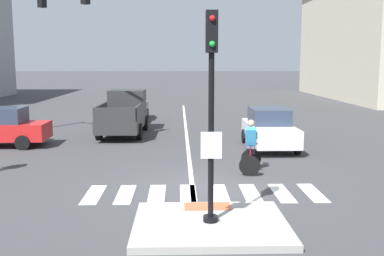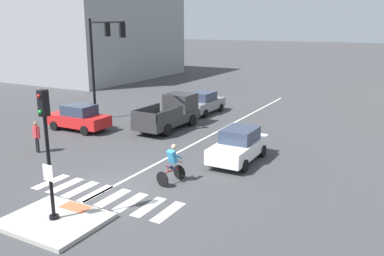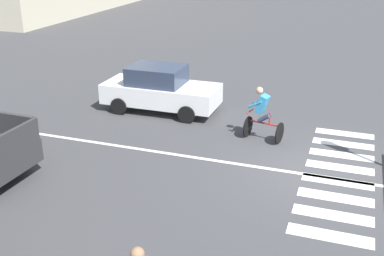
{
  "view_description": "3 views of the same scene",
  "coord_description": "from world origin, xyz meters",
  "px_view_note": "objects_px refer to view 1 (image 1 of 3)",
  "views": [
    {
      "loc": [
        -0.67,
        -12.49,
        3.56
      ],
      "look_at": [
        -0.2,
        3.49,
        1.2
      ],
      "focal_mm": 42.53,
      "sensor_mm": 36.0,
      "label": 1
    },
    {
      "loc": [
        10.16,
        -11.87,
        6.56
      ],
      "look_at": [
        1.22,
        4.37,
        1.79
      ],
      "focal_mm": 37.81,
      "sensor_mm": 36.0,
      "label": 2
    },
    {
      "loc": [
        -11.94,
        -0.66,
        5.89
      ],
      "look_at": [
        -0.14,
        3.49,
        0.83
      ],
      "focal_mm": 44.62,
      "sensor_mm": 36.0,
      "label": 3
    }
  ],
  "objects_px": {
    "signal_pole": "(211,98)",
    "car_white_eastbound_mid": "(269,129)",
    "car_grey_westbound_distant": "(131,107)",
    "cyclist": "(251,145)",
    "traffic_light_mast": "(20,32)",
    "pickup_truck_charcoal_westbound_far": "(124,114)"
  },
  "relations": [
    {
      "from": "car_grey_westbound_distant",
      "to": "cyclist",
      "type": "distance_m",
      "value": 13.98
    },
    {
      "from": "car_white_eastbound_mid",
      "to": "pickup_truck_charcoal_westbound_far",
      "type": "xyz_separation_m",
      "value": [
        -6.39,
        4.08,
        0.17
      ]
    },
    {
      "from": "traffic_light_mast",
      "to": "pickup_truck_charcoal_westbound_far",
      "type": "relative_size",
      "value": 1.35
    },
    {
      "from": "cyclist",
      "to": "car_grey_westbound_distant",
      "type": "bearing_deg",
      "value": 111.78
    },
    {
      "from": "car_grey_westbound_distant",
      "to": "traffic_light_mast",
      "type": "bearing_deg",
      "value": -123.6
    },
    {
      "from": "car_grey_westbound_distant",
      "to": "signal_pole",
      "type": "bearing_deg",
      "value": -78.85
    },
    {
      "from": "signal_pole",
      "to": "traffic_light_mast",
      "type": "xyz_separation_m",
      "value": [
        -7.77,
        11.63,
        2.04
      ]
    },
    {
      "from": "car_grey_westbound_distant",
      "to": "pickup_truck_charcoal_westbound_far",
      "type": "bearing_deg",
      "value": -87.75
    },
    {
      "from": "signal_pole",
      "to": "pickup_truck_charcoal_westbound_far",
      "type": "distance_m",
      "value": 13.6
    },
    {
      "from": "traffic_light_mast",
      "to": "signal_pole",
      "type": "bearing_deg",
      "value": -56.26
    },
    {
      "from": "traffic_light_mast",
      "to": "cyclist",
      "type": "bearing_deg",
      "value": -35.16
    },
    {
      "from": "traffic_light_mast",
      "to": "car_grey_westbound_distant",
      "type": "height_order",
      "value": "traffic_light_mast"
    },
    {
      "from": "traffic_light_mast",
      "to": "car_grey_westbound_distant",
      "type": "relative_size",
      "value": 1.68
    },
    {
      "from": "signal_pole",
      "to": "car_white_eastbound_mid",
      "type": "bearing_deg",
      "value": 71.32
    },
    {
      "from": "car_grey_westbound_distant",
      "to": "cyclist",
      "type": "relative_size",
      "value": 2.46
    },
    {
      "from": "car_white_eastbound_mid",
      "to": "cyclist",
      "type": "height_order",
      "value": "cyclist"
    },
    {
      "from": "signal_pole",
      "to": "car_grey_westbound_distant",
      "type": "xyz_separation_m",
      "value": [
        -3.55,
        17.99,
        -2.0
      ]
    },
    {
      "from": "car_grey_westbound_distant",
      "to": "car_white_eastbound_mid",
      "type": "relative_size",
      "value": 1.01
    },
    {
      "from": "traffic_light_mast",
      "to": "pickup_truck_charcoal_westbound_far",
      "type": "height_order",
      "value": "traffic_light_mast"
    },
    {
      "from": "signal_pole",
      "to": "car_white_eastbound_mid",
      "type": "height_order",
      "value": "signal_pole"
    },
    {
      "from": "car_grey_westbound_distant",
      "to": "pickup_truck_charcoal_westbound_far",
      "type": "height_order",
      "value": "pickup_truck_charcoal_westbound_far"
    },
    {
      "from": "signal_pole",
      "to": "pickup_truck_charcoal_westbound_far",
      "type": "height_order",
      "value": "signal_pole"
    }
  ]
}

